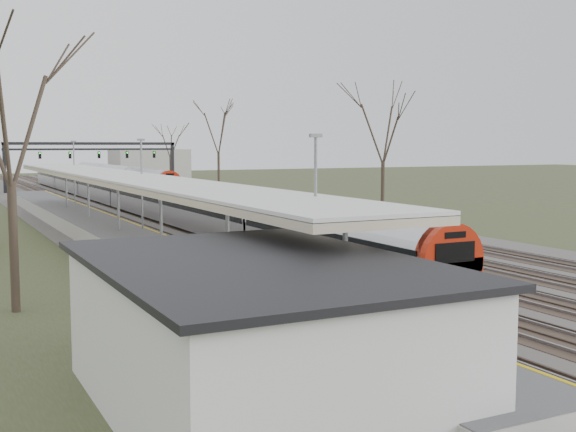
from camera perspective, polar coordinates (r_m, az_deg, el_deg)
track_bed at (r=63.79m, az=-9.56°, el=0.47°), size 24.00×160.00×0.22m
platform at (r=44.52m, az=-14.28°, el=-1.26°), size 3.50×69.00×1.00m
canopy at (r=39.86m, az=-12.97°, el=2.93°), size 4.10×50.00×3.11m
station_building at (r=15.53m, az=-2.63°, el=-9.70°), size 6.00×9.00×3.20m
signal_gantry at (r=92.61m, az=-15.17°, el=4.94°), size 21.00×0.59×6.08m
tree_west_near at (r=25.85m, az=-21.24°, el=8.76°), size 5.00×5.00×10.30m
tree_east_far at (r=57.79m, az=7.55°, el=7.14°), size 5.00×5.00×10.30m
train_near at (r=66.23m, az=-12.75°, el=1.83°), size 2.62×90.21×3.05m
train_far at (r=98.19m, az=-13.27°, el=3.01°), size 2.62×45.21×3.05m
passenger at (r=24.49m, az=-2.15°, el=-3.54°), size 0.57×0.68×1.61m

